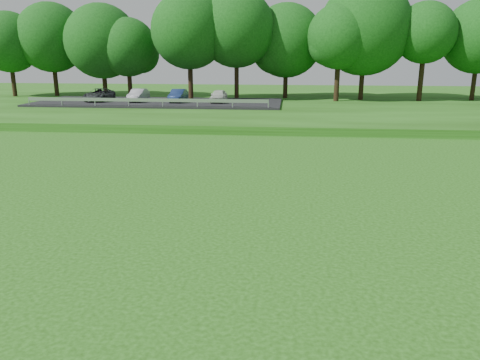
# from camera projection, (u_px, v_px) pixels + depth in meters

# --- Properties ---
(berm) EXTENTS (130.00, 30.00, 0.60)m
(berm) POSITION_uv_depth(u_px,v_px,m) (407.00, 108.00, 44.63)
(berm) COLOR #1B430C
(berm) RESTS_ON ground
(walking_path) EXTENTS (130.00, 1.60, 0.04)m
(walking_path) POSITION_uv_depth(u_px,v_px,m) (456.00, 136.00, 31.28)
(walking_path) COLOR gray
(walking_path) RESTS_ON ground
(treeline) EXTENTS (104.00, 7.00, 15.00)m
(treeline) POSITION_uv_depth(u_px,v_px,m) (405.00, 25.00, 46.40)
(treeline) COLOR #0F3F0E
(treeline) RESTS_ON berm
(parking_lot) EXTENTS (24.00, 9.00, 1.38)m
(parking_lot) POSITION_uv_depth(u_px,v_px,m) (154.00, 99.00, 45.73)
(parking_lot) COLOR black
(parking_lot) RESTS_ON berm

